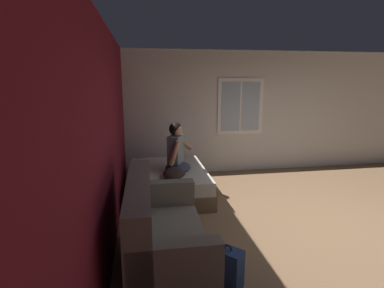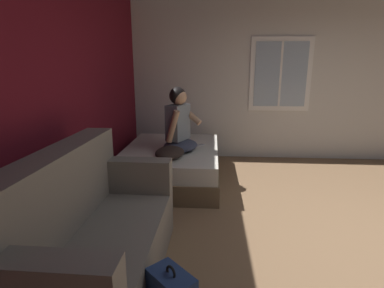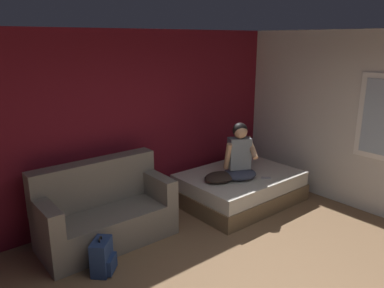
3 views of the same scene
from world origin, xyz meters
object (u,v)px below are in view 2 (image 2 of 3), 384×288
at_px(bed, 172,164).
at_px(couch, 91,237).
at_px(person_seated, 179,126).
at_px(cell_phone, 200,145).
at_px(throw_pillow, 170,153).

distance_m(bed, couch, 2.27).
bearing_deg(bed, couch, 172.76).
distance_m(couch, person_seated, 2.16).
distance_m(person_seated, cell_phone, 0.55).
distance_m(person_seated, throw_pillow, 0.45).
height_order(couch, cell_phone, couch).
bearing_deg(couch, person_seated, -11.51).
height_order(bed, person_seated, person_seated).
relative_size(person_seated, cell_phone, 6.08).
bearing_deg(bed, cell_phone, -69.05).
xyz_separation_m(couch, cell_phone, (2.40, -0.69, 0.09)).
xyz_separation_m(person_seated, cell_phone, (0.33, -0.27, -0.35)).
distance_m(throw_pillow, cell_phone, 0.75).
bearing_deg(cell_phone, throw_pillow, -73.61).
relative_size(couch, person_seated, 1.95).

